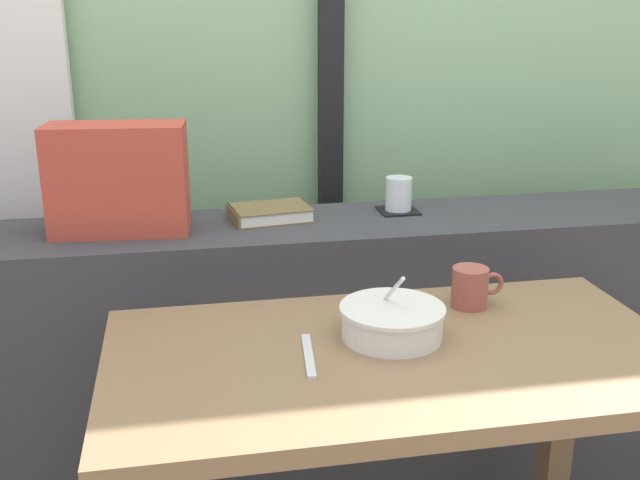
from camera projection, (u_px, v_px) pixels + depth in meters
name	position (u px, v px, depth m)	size (l,w,h in m)	color
window_divider_post	(331.00, 13.00, 2.18)	(0.07, 0.05, 2.60)	black
dark_console_ledge	(344.00, 363.00, 2.02)	(2.80, 0.34, 0.80)	#38383D
breakfast_table	(394.00, 412.00, 1.42)	(1.07, 0.57, 0.72)	brown
coaster_square	(398.00, 211.00, 1.97)	(0.10, 0.10, 0.01)	black
juice_glass	(399.00, 195.00, 1.96)	(0.07, 0.07, 0.09)	white
closed_book	(269.00, 213.00, 1.90)	(0.21, 0.16, 0.03)	brown
throw_pillow	(118.00, 179.00, 1.76)	(0.32, 0.14, 0.26)	#B74233
soup_bowl	(392.00, 322.00, 1.42)	(0.20, 0.20, 0.13)	silver
fork_utensil	(309.00, 356.00, 1.35)	(0.02, 0.17, 0.01)	silver
ceramic_mug	(471.00, 287.00, 1.57)	(0.11, 0.08, 0.08)	#9E4C42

